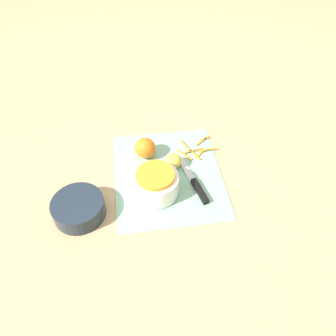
{
  "coord_description": "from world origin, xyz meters",
  "views": [
    {
      "loc": [
        -0.76,
        0.11,
        0.86
      ],
      "look_at": [
        0.0,
        0.0,
        0.04
      ],
      "focal_mm": 35.0,
      "sensor_mm": 36.0,
      "label": 1
    }
  ],
  "objects": [
    {
      "name": "ground_plane",
      "position": [
        0.0,
        0.0,
        0.0
      ],
      "size": [
        4.0,
        4.0,
        0.0
      ],
      "primitive_type": "plane",
      "color": "tan"
    },
    {
      "name": "bowl_dark",
      "position": [
        -0.13,
        0.3,
        0.03
      ],
      "size": [
        0.16,
        0.16,
        0.06
      ],
      "color": "#1E2833",
      "rests_on": "ground_plane"
    },
    {
      "name": "lemon",
      "position": [
        0.03,
        -0.02,
        0.03
      ],
      "size": [
        0.06,
        0.06,
        0.06
      ],
      "color": "gold",
      "rests_on": "cutting_board"
    },
    {
      "name": "orange_left",
      "position": [
        0.1,
        0.07,
        0.04
      ],
      "size": [
        0.08,
        0.08,
        0.08
      ],
      "color": "orange",
      "rests_on": "cutting_board"
    },
    {
      "name": "peel_pile",
      "position": [
        0.11,
        -0.12,
        0.01
      ],
      "size": [
        0.13,
        0.15,
        0.01
      ],
      "color": "orange",
      "rests_on": "cutting_board"
    },
    {
      "name": "knife",
      "position": [
        -0.08,
        -0.09,
        0.01
      ],
      "size": [
        0.23,
        0.07,
        0.02
      ],
      "rotation": [
        0.0,
        0.0,
        0.23
      ],
      "color": "black",
      "rests_on": "cutting_board"
    },
    {
      "name": "bowl_speckled",
      "position": [
        -0.07,
        0.05,
        0.05
      ],
      "size": [
        0.15,
        0.15,
        0.09
      ],
      "color": "silver",
      "rests_on": "cutting_board"
    },
    {
      "name": "cutting_board",
      "position": [
        0.0,
        0.0,
        0.0
      ],
      "size": [
        0.44,
        0.37,
        0.01
      ],
      "color": "#84B793",
      "rests_on": "ground_plane"
    }
  ]
}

